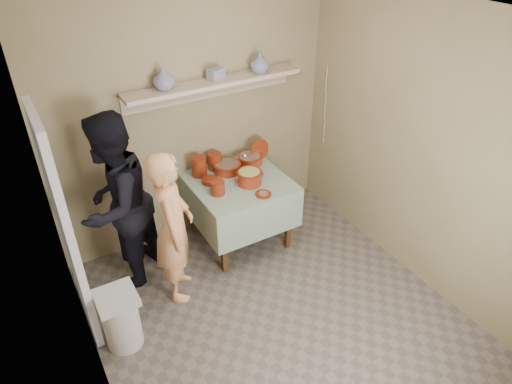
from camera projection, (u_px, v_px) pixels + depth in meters
ground at (284, 326)px, 4.05m from camera, size 3.50×3.50×0.00m
tile_panel at (66, 231)px, 3.58m from camera, size 0.06×0.70×2.00m
plate_stack_a at (199, 166)px, 4.70m from camera, size 0.16×0.16×0.21m
plate_stack_b at (215, 161)px, 4.82m from camera, size 0.15×0.15×0.18m
bowl_stack at (218, 188)px, 4.42m from camera, size 0.14×0.14×0.14m
empty_bowl at (210, 181)px, 4.62m from camera, size 0.17×0.17×0.05m
propped_lid at (260, 149)px, 4.98m from camera, size 0.24×0.09×0.23m
vase_right at (260, 63)px, 4.51m from camera, size 0.19×0.19×0.20m
vase_left at (164, 78)px, 4.11m from camera, size 0.28×0.28×0.21m
ceramic_box at (216, 74)px, 4.36m from camera, size 0.18×0.15×0.11m
person_cook at (173, 228)px, 4.03m from camera, size 0.53×0.64×1.50m
person_helper at (116, 204)px, 4.11m from camera, size 1.07×1.06×1.74m
room_shell at (292, 170)px, 3.17m from camera, size 3.04×3.54×2.62m
serving_table at (239, 190)px, 4.73m from camera, size 0.97×0.97×0.76m
cazuela_meat_a at (227, 167)px, 4.78m from camera, size 0.30×0.30×0.10m
cazuela_meat_b at (250, 159)px, 4.93m from camera, size 0.28×0.28×0.10m
ladle at (245, 156)px, 4.88m from camera, size 0.08×0.26×0.19m
cazuela_rice at (249, 177)px, 4.57m from camera, size 0.33×0.25×0.14m
front_plate at (263, 194)px, 4.43m from camera, size 0.16×0.16×0.03m
wall_shelf at (214, 84)px, 4.42m from camera, size 1.80×0.25×0.21m
trash_bin at (121, 319)px, 3.75m from camera, size 0.32×0.32×0.56m
electrical_cord at (325, 106)px, 5.06m from camera, size 0.01×0.05×0.90m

